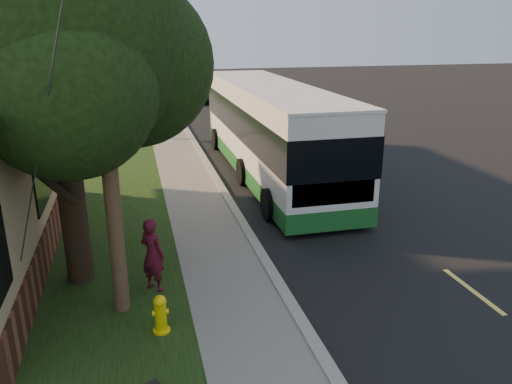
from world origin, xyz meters
The scene contains 14 objects.
ground centered at (0.00, 0.00, 0.00)m, with size 120.00×120.00×0.00m, color black.
road centered at (4.00, 10.00, 0.01)m, with size 8.00×80.00×0.01m, color black.
curb centered at (0.00, 10.00, 0.06)m, with size 0.25×80.00×0.12m, color gray.
sidewalk centered at (-1.00, 10.00, 0.04)m, with size 2.00×80.00×0.08m, color slate.
grass_verge centered at (-4.50, 10.00, 0.04)m, with size 5.00×80.00×0.07m, color black.
fire_hydrant centered at (-2.60, 0.00, 0.43)m, with size 0.32×0.32×0.74m.
utility_pole centered at (-3.31, 0.99, 4.63)m, with size 2.86×3.21×9.07m.
leafy_tree centered at (-4.17, 2.65, 5.17)m, with size 6.30×6.00×7.80m.
bare_tree_near centered at (-3.50, 18.00, 2.15)m, with size 1.38×1.21×4.31m.
bare_tree_far centered at (-3.00, 30.00, 2.00)m, with size 1.38×1.21×4.03m.
traffic_signal centered at (0.50, 34.00, 3.16)m, with size 0.18×0.22×5.50m.
transit_bus centered at (2.15, 9.66, 1.81)m, with size 2.90×12.56×3.40m.
skateboarder centered at (-2.63, 1.63, 0.87)m, with size 0.59×0.39×1.61m, color #4D0F1D.
distant_car centered at (2.40, 29.80, 0.72)m, with size 1.70×4.23×1.44m, color black.
Camera 1 is at (-2.82, -8.10, 5.41)m, focal length 35.00 mm.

